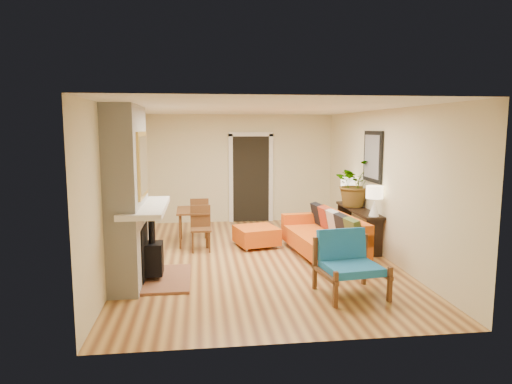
{
  "coord_description": "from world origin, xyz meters",
  "views": [
    {
      "loc": [
        -0.99,
        -7.75,
        2.27
      ],
      "look_at": [
        0.0,
        0.2,
        1.15
      ],
      "focal_mm": 32.0,
      "sensor_mm": 36.0,
      "label": 1
    }
  ],
  "objects_px": {
    "lamp_far": "(348,187)",
    "console_table": "(358,216)",
    "ottoman": "(256,235)",
    "houseplant": "(355,183)",
    "blue_chair": "(347,260)",
    "dining_table": "(197,216)",
    "lamp_near": "(374,197)",
    "sofa": "(327,236)"
  },
  "relations": [
    {
      "from": "blue_chair",
      "to": "lamp_near",
      "type": "height_order",
      "value": "lamp_near"
    },
    {
      "from": "ottoman",
      "to": "blue_chair",
      "type": "height_order",
      "value": "blue_chair"
    },
    {
      "from": "lamp_near",
      "to": "ottoman",
      "type": "bearing_deg",
      "value": 155.09
    },
    {
      "from": "sofa",
      "to": "ottoman",
      "type": "distance_m",
      "value": 1.43
    },
    {
      "from": "blue_chair",
      "to": "console_table",
      "type": "height_order",
      "value": "blue_chair"
    },
    {
      "from": "lamp_far",
      "to": "lamp_near",
      "type": "bearing_deg",
      "value": -90.0
    },
    {
      "from": "dining_table",
      "to": "lamp_far",
      "type": "bearing_deg",
      "value": 2.75
    },
    {
      "from": "blue_chair",
      "to": "houseplant",
      "type": "xyz_separation_m",
      "value": [
        1.03,
        2.73,
        0.73
      ]
    },
    {
      "from": "blue_chair",
      "to": "console_table",
      "type": "bearing_deg",
      "value": 67.27
    },
    {
      "from": "ottoman",
      "to": "houseplant",
      "type": "bearing_deg",
      "value": 2.74
    },
    {
      "from": "console_table",
      "to": "houseplant",
      "type": "bearing_deg",
      "value": 92.4
    },
    {
      "from": "lamp_near",
      "to": "lamp_far",
      "type": "distance_m",
      "value": 1.45
    },
    {
      "from": "ottoman",
      "to": "lamp_near",
      "type": "distance_m",
      "value": 2.35
    },
    {
      "from": "ottoman",
      "to": "dining_table",
      "type": "xyz_separation_m",
      "value": [
        -1.15,
        0.38,
        0.33
      ]
    },
    {
      "from": "sofa",
      "to": "houseplant",
      "type": "bearing_deg",
      "value": 48.08
    },
    {
      "from": "sofa",
      "to": "houseplant",
      "type": "relative_size",
      "value": 2.34
    },
    {
      "from": "console_table",
      "to": "lamp_near",
      "type": "height_order",
      "value": "lamp_near"
    },
    {
      "from": "blue_chair",
      "to": "houseplant",
      "type": "relative_size",
      "value": 0.98
    },
    {
      "from": "sofa",
      "to": "houseplant",
      "type": "height_order",
      "value": "houseplant"
    },
    {
      "from": "sofa",
      "to": "lamp_far",
      "type": "distance_m",
      "value": 1.72
    },
    {
      "from": "console_table",
      "to": "houseplant",
      "type": "distance_m",
      "value": 0.66
    },
    {
      "from": "ottoman",
      "to": "sofa",
      "type": "bearing_deg",
      "value": -34.89
    },
    {
      "from": "blue_chair",
      "to": "dining_table",
      "type": "height_order",
      "value": "blue_chair"
    },
    {
      "from": "sofa",
      "to": "lamp_near",
      "type": "height_order",
      "value": "lamp_near"
    },
    {
      "from": "dining_table",
      "to": "lamp_near",
      "type": "height_order",
      "value": "lamp_near"
    },
    {
      "from": "lamp_far",
      "to": "console_table",
      "type": "bearing_deg",
      "value": -90.0
    },
    {
      "from": "blue_chair",
      "to": "sofa",
      "type": "bearing_deg",
      "value": 83.09
    },
    {
      "from": "dining_table",
      "to": "lamp_near",
      "type": "bearing_deg",
      "value": -22.56
    },
    {
      "from": "ottoman",
      "to": "dining_table",
      "type": "height_order",
      "value": "dining_table"
    },
    {
      "from": "dining_table",
      "to": "lamp_far",
      "type": "distance_m",
      "value": 3.18
    },
    {
      "from": "houseplant",
      "to": "sofa",
      "type": "bearing_deg",
      "value": -131.92
    },
    {
      "from": "blue_chair",
      "to": "lamp_near",
      "type": "xyz_separation_m",
      "value": [
        1.04,
        1.71,
        0.6
      ]
    },
    {
      "from": "ottoman",
      "to": "lamp_far",
      "type": "height_order",
      "value": "lamp_far"
    },
    {
      "from": "sofa",
      "to": "blue_chair",
      "type": "distance_m",
      "value": 1.84
    },
    {
      "from": "sofa",
      "to": "lamp_near",
      "type": "bearing_deg",
      "value": -7.71
    },
    {
      "from": "houseplant",
      "to": "lamp_near",
      "type": "bearing_deg",
      "value": -89.44
    },
    {
      "from": "sofa",
      "to": "lamp_far",
      "type": "height_order",
      "value": "lamp_far"
    },
    {
      "from": "blue_chair",
      "to": "dining_table",
      "type": "distance_m",
      "value": 3.67
    },
    {
      "from": "blue_chair",
      "to": "lamp_far",
      "type": "distance_m",
      "value": 3.39
    },
    {
      "from": "console_table",
      "to": "houseplant",
      "type": "height_order",
      "value": "houseplant"
    },
    {
      "from": "dining_table",
      "to": "console_table",
      "type": "relative_size",
      "value": 0.84
    },
    {
      "from": "dining_table",
      "to": "lamp_near",
      "type": "relative_size",
      "value": 2.88
    }
  ]
}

